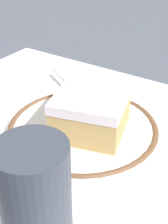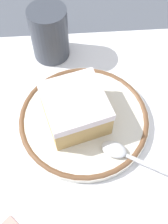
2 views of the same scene
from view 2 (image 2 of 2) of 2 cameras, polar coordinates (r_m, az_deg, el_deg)
ground_plane at (r=0.42m, az=2.69°, el=-1.76°), size 2.40×2.40×0.00m
placemat at (r=0.42m, az=2.70°, el=-1.71°), size 0.50×0.39×0.00m
plate at (r=0.41m, az=0.00°, el=-1.76°), size 0.20×0.20×0.01m
cake_slice at (r=0.39m, az=-1.91°, el=0.88°), size 0.10×0.11×0.05m
spoon at (r=0.38m, az=8.53°, el=-8.73°), size 0.12×0.08×0.01m
cup at (r=0.48m, az=-7.17°, el=15.41°), size 0.06×0.06×0.09m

